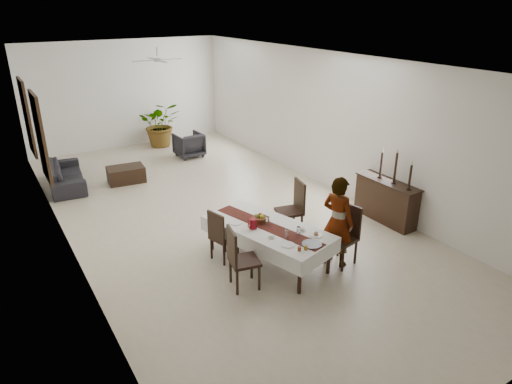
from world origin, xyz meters
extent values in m
cube|color=beige|center=(0.00, 0.00, 0.00)|extent=(6.00, 12.00, 0.00)
cube|color=white|center=(0.00, 0.00, 3.20)|extent=(6.00, 12.00, 0.02)
cube|color=white|center=(0.00, 6.00, 1.60)|extent=(6.00, 0.02, 3.20)
cube|color=white|center=(0.00, -6.00, 1.60)|extent=(6.00, 0.02, 3.20)
cube|color=white|center=(-3.00, 0.00, 1.60)|extent=(0.02, 12.00, 3.20)
cube|color=white|center=(3.00, 0.00, 1.60)|extent=(0.02, 12.00, 3.20)
cube|color=black|center=(-0.17, -2.16, 0.64)|extent=(1.41, 2.28, 0.04)
cylinder|color=black|center=(-0.28, -3.23, 0.31)|extent=(0.08, 0.08, 0.62)
cylinder|color=black|center=(0.47, -3.03, 0.31)|extent=(0.08, 0.08, 0.62)
cylinder|color=black|center=(-0.81, -1.28, 0.31)|extent=(0.08, 0.08, 0.62)
cylinder|color=black|center=(-0.06, -1.08, 0.31)|extent=(0.08, 0.08, 0.62)
cube|color=white|center=(-0.17, -2.16, 0.67)|extent=(1.60, 2.48, 0.01)
cube|color=white|center=(-0.67, -2.29, 0.54)|extent=(0.61, 2.21, 0.27)
cube|color=silver|center=(0.33, -2.02, 0.54)|extent=(0.61, 2.21, 0.27)
cube|color=white|center=(0.13, -3.25, 0.54)|extent=(1.01, 0.28, 0.27)
cube|color=silver|center=(-0.46, -1.06, 0.54)|extent=(1.01, 0.28, 0.27)
cube|color=#5D221A|center=(-0.17, -2.16, 0.68)|extent=(0.88, 2.22, 0.00)
cylinder|color=maroon|center=(-0.42, -2.09, 0.76)|extent=(0.16, 0.16, 0.18)
torus|color=#9A0B0D|center=(-0.49, -2.10, 0.76)|extent=(0.11, 0.04, 0.11)
cylinder|color=silver|center=(0.09, -2.68, 0.75)|extent=(0.06, 0.06, 0.15)
cylinder|color=white|center=(-0.13, -2.65, 0.75)|extent=(0.06, 0.06, 0.15)
cylinder|color=white|center=(-0.14, -2.10, 0.75)|extent=(0.06, 0.06, 0.15)
cylinder|color=silver|center=(0.23, -2.60, 0.70)|extent=(0.08, 0.08, 0.05)
cylinder|color=silver|center=(0.23, -2.60, 0.68)|extent=(0.13, 0.13, 0.01)
cylinder|color=white|center=(-0.34, -2.52, 0.70)|extent=(0.08, 0.08, 0.05)
cylinder|color=silver|center=(-0.34, -2.52, 0.68)|extent=(0.13, 0.13, 0.01)
cylinder|color=white|center=(0.32, -2.85, 0.68)|extent=(0.21, 0.21, 0.01)
sphere|color=tan|center=(0.32, -2.85, 0.70)|extent=(0.08, 0.08, 0.08)
cylinder|color=white|center=(-0.25, -2.87, 0.68)|extent=(0.21, 0.21, 0.01)
cylinder|color=white|center=(-0.57, -1.76, 0.68)|extent=(0.21, 0.21, 0.01)
cylinder|color=#45464B|center=(0.08, -3.05, 0.68)|extent=(0.32, 0.32, 0.02)
cylinder|color=brown|center=(-0.11, -3.13, 0.71)|extent=(0.06, 0.06, 0.07)
cylinder|color=maroon|center=(-0.20, -3.10, 0.71)|extent=(0.06, 0.06, 0.07)
cylinder|color=brown|center=(-0.18, -1.93, 0.72)|extent=(0.27, 0.27, 0.09)
sphere|color=maroon|center=(-0.16, -1.91, 0.78)|extent=(0.08, 0.08, 0.08)
sphere|color=olive|center=(-0.22, -1.91, 0.78)|extent=(0.07, 0.07, 0.07)
sphere|color=gold|center=(-0.17, -1.97, 0.78)|extent=(0.07, 0.07, 0.07)
cube|color=black|center=(0.86, -2.89, 0.47)|extent=(0.53, 0.53, 0.05)
cylinder|color=black|center=(1.07, -3.03, 0.22)|extent=(0.05, 0.05, 0.44)
cylinder|color=black|center=(1.00, -2.67, 0.22)|extent=(0.05, 0.05, 0.44)
cylinder|color=black|center=(0.72, -3.10, 0.22)|extent=(0.05, 0.05, 0.44)
cylinder|color=black|center=(0.64, -2.75, 0.22)|extent=(0.05, 0.05, 0.44)
cube|color=black|center=(1.06, -2.85, 0.77)|extent=(0.13, 0.45, 0.57)
cube|color=black|center=(0.73, -1.53, 0.48)|extent=(0.55, 0.55, 0.05)
cylinder|color=black|center=(0.88, -1.76, 0.23)|extent=(0.05, 0.05, 0.45)
cylinder|color=black|center=(0.96, -1.39, 0.23)|extent=(0.05, 0.05, 0.45)
cylinder|color=black|center=(0.51, -1.68, 0.23)|extent=(0.05, 0.05, 0.45)
cylinder|color=black|center=(0.59, -1.31, 0.23)|extent=(0.05, 0.05, 0.45)
cube|color=black|center=(0.94, -1.58, 0.79)|extent=(0.14, 0.46, 0.58)
cube|color=black|center=(-0.90, -2.61, 0.46)|extent=(0.52, 0.52, 0.05)
cylinder|color=black|center=(-1.04, -2.40, 0.22)|extent=(0.05, 0.05, 0.43)
cylinder|color=black|center=(-1.11, -2.75, 0.22)|extent=(0.05, 0.05, 0.43)
cylinder|color=black|center=(-0.68, -2.48, 0.22)|extent=(0.05, 0.05, 0.43)
cylinder|color=black|center=(-0.76, -2.83, 0.22)|extent=(0.05, 0.05, 0.43)
cube|color=black|center=(-1.09, -2.57, 0.76)|extent=(0.13, 0.44, 0.56)
cube|color=black|center=(-0.76, -1.69, 0.42)|extent=(0.49, 0.49, 0.05)
cylinder|color=black|center=(-0.96, -1.57, 0.20)|extent=(0.05, 0.05, 0.40)
cylinder|color=black|center=(-0.88, -1.89, 0.20)|extent=(0.05, 0.05, 0.40)
cylinder|color=black|center=(-0.65, -1.49, 0.20)|extent=(0.05, 0.05, 0.40)
cylinder|color=black|center=(-0.56, -1.81, 0.20)|extent=(0.05, 0.05, 0.40)
cube|color=black|center=(-0.94, -1.74, 0.69)|extent=(0.13, 0.40, 0.51)
imported|color=#9C9FA4|center=(0.80, -2.83, 0.80)|extent=(0.53, 0.66, 1.60)
cube|color=black|center=(2.78, -2.08, 0.42)|extent=(0.37, 1.40, 0.84)
cube|color=black|center=(2.78, -2.08, 0.85)|extent=(0.41, 1.46, 0.03)
cylinder|color=black|center=(2.78, -2.60, 0.88)|extent=(0.09, 0.09, 0.03)
cylinder|color=black|center=(2.78, -2.60, 1.13)|extent=(0.05, 0.05, 0.47)
cylinder|color=beige|center=(2.78, -2.60, 1.40)|extent=(0.03, 0.03, 0.07)
cylinder|color=black|center=(2.78, -2.22, 0.88)|extent=(0.09, 0.09, 0.03)
cylinder|color=black|center=(2.78, -2.22, 1.20)|extent=(0.05, 0.05, 0.61)
cylinder|color=beige|center=(2.78, -2.22, 1.54)|extent=(0.03, 0.03, 0.07)
cylinder|color=black|center=(2.78, -1.85, 0.88)|extent=(0.09, 0.09, 0.03)
cylinder|color=black|center=(2.78, -1.85, 1.15)|extent=(0.05, 0.05, 0.51)
cylinder|color=beige|center=(2.78, -1.85, 1.45)|extent=(0.03, 0.03, 0.07)
imported|color=#252327|center=(-2.43, 3.40, 0.29)|extent=(0.98, 2.03, 0.57)
imported|color=#28262B|center=(1.10, 3.97, 0.35)|extent=(0.77, 0.79, 0.70)
cube|color=black|center=(-1.10, 2.91, 0.20)|extent=(0.94, 0.68, 0.39)
imported|color=#275E25|center=(0.81, 5.41, 0.70)|extent=(1.54, 1.44, 1.40)
cube|color=black|center=(-2.96, 2.20, 1.60)|extent=(0.06, 1.05, 1.85)
cube|color=white|center=(-2.92, 2.20, 1.60)|extent=(0.01, 0.90, 1.70)
cube|color=black|center=(-2.96, 4.30, 1.60)|extent=(0.06, 1.05, 1.85)
cube|color=silver|center=(-2.92, 4.30, 1.60)|extent=(0.01, 0.90, 1.70)
cylinder|color=silver|center=(0.00, 3.00, 3.10)|extent=(0.04, 0.04, 0.20)
cylinder|color=silver|center=(0.00, 3.00, 2.90)|extent=(0.16, 0.16, 0.08)
cube|color=silver|center=(0.00, 3.35, 2.90)|extent=(0.10, 0.55, 0.01)
cube|color=white|center=(0.00, 2.65, 2.90)|extent=(0.10, 0.55, 0.01)
cube|color=white|center=(0.35, 3.00, 2.90)|extent=(0.55, 0.10, 0.01)
cube|color=silver|center=(-0.35, 3.00, 2.90)|extent=(0.55, 0.10, 0.01)
camera|label=1|loc=(-3.99, -7.93, 4.20)|focal=32.00mm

